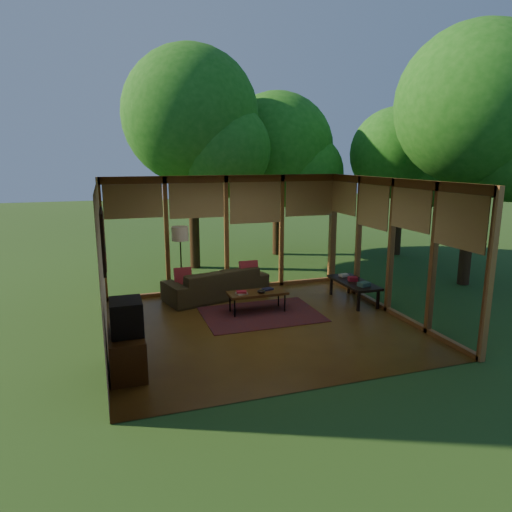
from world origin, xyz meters
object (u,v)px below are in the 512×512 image
object	(u,v)px
sofa	(216,283)
television	(126,317)
coffee_table	(257,293)
floor_lamp	(180,238)
media_cabinet	(127,353)
side_console	(354,283)

from	to	relation	value
sofa	television	bearing A→B (deg)	41.30
sofa	coffee_table	world-z (taller)	sofa
television	floor_lamp	size ratio (longest dim) A/B	0.33
television	coffee_table	distance (m)	3.30
media_cabinet	side_console	world-z (taller)	media_cabinet
floor_lamp	coffee_table	size ratio (longest dim) A/B	1.38
floor_lamp	coffee_table	distance (m)	2.08
television	coffee_table	xyz separation A→B (m)	(2.63, 1.93, -0.46)
television	coffee_table	bearing A→B (deg)	36.29
sofa	side_console	bearing A→B (deg)	140.65
sofa	floor_lamp	distance (m)	1.32
television	floor_lamp	bearing A→B (deg)	67.73
sofa	television	size ratio (longest dim) A/B	4.19
media_cabinet	side_console	bearing A→B (deg)	21.63
television	side_console	world-z (taller)	television
sofa	media_cabinet	world-z (taller)	sofa
side_console	coffee_table	bearing A→B (deg)	179.92
sofa	television	distance (m)	3.81
media_cabinet	floor_lamp	size ratio (longest dim) A/B	0.61
media_cabinet	television	distance (m)	0.55
sofa	media_cabinet	size ratio (longest dim) A/B	2.31
media_cabinet	floor_lamp	distance (m)	3.60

